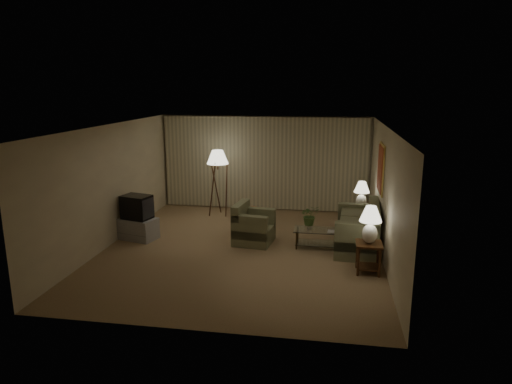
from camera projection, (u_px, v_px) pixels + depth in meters
ground at (242, 249)px, 10.11m from camera, size 7.00×7.00×0.00m
room_shell at (254, 160)px, 11.16m from camera, size 6.04×7.02×2.72m
sofa at (357, 231)px, 10.08m from camera, size 1.91×1.11×0.80m
armchair at (254, 227)px, 10.43m from camera, size 1.06×1.03×0.73m
side_table_near at (369, 253)px, 8.75m from camera, size 0.50×0.50×0.60m
side_table_far at (360, 215)px, 11.25m from camera, size 0.53×0.45×0.60m
table_lamp_near at (370, 221)px, 8.61m from camera, size 0.42×0.42×0.73m
table_lamp_far at (362, 192)px, 11.12m from camera, size 0.38×0.38×0.66m
coffee_table at (316, 236)px, 10.15m from camera, size 0.98×0.53×0.41m
tv_cabinet at (138, 229)px, 10.73m from camera, size 1.12×0.96×0.50m
crt_tv at (137, 207)px, 10.61m from camera, size 0.87×0.78×0.55m
floor_lamp at (218, 182)px, 12.53m from camera, size 0.59×0.59×1.82m
ottoman at (249, 216)px, 11.93m from camera, size 0.60×0.60×0.40m
vase at (309, 226)px, 10.12m from camera, size 0.17×0.17×0.14m
flowers at (310, 213)px, 10.05m from camera, size 0.51×0.48×0.45m
book at (328, 231)px, 9.98m from camera, size 0.18×0.23×0.02m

